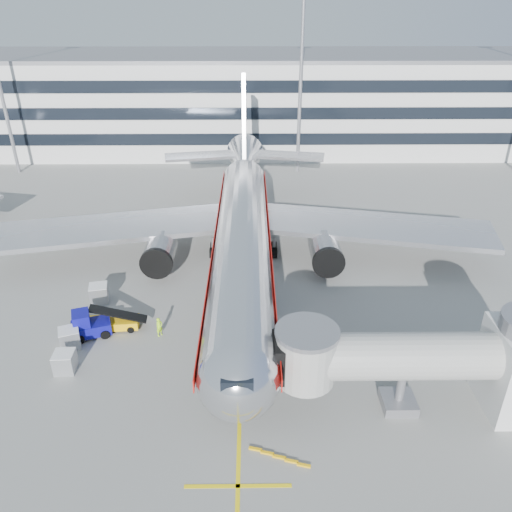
{
  "coord_description": "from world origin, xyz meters",
  "views": [
    {
      "loc": [
        0.81,
        -32.63,
        24.24
      ],
      "look_at": [
        1.22,
        5.99,
        4.0
      ],
      "focal_mm": 35.0,
      "sensor_mm": 36.0,
      "label": 1
    }
  ],
  "objects_px": {
    "cargo_container_right": "(99,294)",
    "belt_loader": "(112,322)",
    "baggage_tug": "(88,325)",
    "ramp_worker": "(159,327)",
    "cargo_container_front": "(70,338)",
    "main_jet": "(243,227)",
    "cargo_container_left": "(65,362)"
  },
  "relations": [
    {
      "from": "baggage_tug",
      "to": "cargo_container_front",
      "type": "bearing_deg",
      "value": -126.88
    },
    {
      "from": "ramp_worker",
      "to": "belt_loader",
      "type": "bearing_deg",
      "value": 116.38
    },
    {
      "from": "cargo_container_right",
      "to": "cargo_container_left",
      "type": "bearing_deg",
      "value": -90.09
    },
    {
      "from": "main_jet",
      "to": "cargo_container_right",
      "type": "distance_m",
      "value": 14.74
    },
    {
      "from": "cargo_container_left",
      "to": "cargo_container_right",
      "type": "relative_size",
      "value": 0.84
    },
    {
      "from": "cargo_container_right",
      "to": "ramp_worker",
      "type": "relative_size",
      "value": 1.12
    },
    {
      "from": "belt_loader",
      "to": "baggage_tug",
      "type": "distance_m",
      "value": 1.92
    },
    {
      "from": "main_jet",
      "to": "baggage_tug",
      "type": "bearing_deg",
      "value": -136.16
    },
    {
      "from": "belt_loader",
      "to": "ramp_worker",
      "type": "relative_size",
      "value": 2.79
    },
    {
      "from": "cargo_container_left",
      "to": "belt_loader",
      "type": "bearing_deg",
      "value": 67.32
    },
    {
      "from": "baggage_tug",
      "to": "main_jet",
      "type": "bearing_deg",
      "value": 43.84
    },
    {
      "from": "ramp_worker",
      "to": "cargo_container_right",
      "type": "bearing_deg",
      "value": 90.64
    },
    {
      "from": "baggage_tug",
      "to": "cargo_container_right",
      "type": "height_order",
      "value": "baggage_tug"
    },
    {
      "from": "belt_loader",
      "to": "main_jet",
      "type": "bearing_deg",
      "value": 45.55
    },
    {
      "from": "belt_loader",
      "to": "baggage_tug",
      "type": "relative_size",
      "value": 1.34
    },
    {
      "from": "main_jet",
      "to": "cargo_container_right",
      "type": "xyz_separation_m",
      "value": [
        -12.68,
        -6.69,
        -3.4
      ]
    },
    {
      "from": "belt_loader",
      "to": "cargo_container_left",
      "type": "distance_m",
      "value": 5.55
    },
    {
      "from": "belt_loader",
      "to": "cargo_container_right",
      "type": "relative_size",
      "value": 2.48
    },
    {
      "from": "cargo_container_right",
      "to": "ramp_worker",
      "type": "bearing_deg",
      "value": -39.45
    },
    {
      "from": "cargo_container_right",
      "to": "cargo_container_front",
      "type": "height_order",
      "value": "cargo_container_right"
    },
    {
      "from": "baggage_tug",
      "to": "ramp_worker",
      "type": "relative_size",
      "value": 2.08
    },
    {
      "from": "cargo_container_right",
      "to": "belt_loader",
      "type": "bearing_deg",
      "value": -62.45
    },
    {
      "from": "main_jet",
      "to": "baggage_tug",
      "type": "xyz_separation_m",
      "value": [
        -12.19,
        -11.71,
        -3.25
      ]
    },
    {
      "from": "cargo_container_front",
      "to": "ramp_worker",
      "type": "bearing_deg",
      "value": 11.45
    },
    {
      "from": "ramp_worker",
      "to": "baggage_tug",
      "type": "bearing_deg",
      "value": 129.68
    },
    {
      "from": "main_jet",
      "to": "cargo_container_right",
      "type": "height_order",
      "value": "main_jet"
    },
    {
      "from": "cargo_container_left",
      "to": "ramp_worker",
      "type": "distance_m",
      "value": 7.42
    },
    {
      "from": "cargo_container_left",
      "to": "cargo_container_right",
      "type": "xyz_separation_m",
      "value": [
        0.01,
        9.19,
        0.06
      ]
    },
    {
      "from": "cargo_container_right",
      "to": "main_jet",
      "type": "bearing_deg",
      "value": 27.82
    },
    {
      "from": "cargo_container_left",
      "to": "ramp_worker",
      "type": "xyz_separation_m",
      "value": [
        6.16,
        4.14,
        0.04
      ]
    },
    {
      "from": "cargo_container_front",
      "to": "cargo_container_left",
      "type": "bearing_deg",
      "value": -79.08
    },
    {
      "from": "cargo_container_left",
      "to": "cargo_container_front",
      "type": "distance_m",
      "value": 2.84
    }
  ]
}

